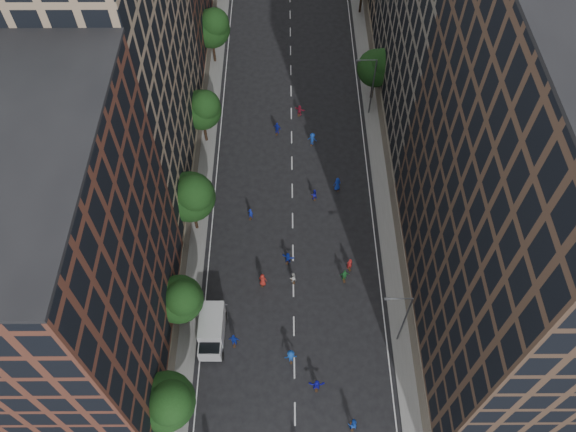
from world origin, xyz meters
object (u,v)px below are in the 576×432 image
object	(u,v)px
skater_2	(352,424)
streetlamp_near	(403,317)
streetlamp_far	(371,84)
cargo_van	(212,330)

from	to	relation	value
skater_2	streetlamp_near	bearing A→B (deg)	-123.86
streetlamp_far	skater_2	distance (m)	42.23
streetlamp_near	skater_2	bearing A→B (deg)	-120.20
cargo_van	skater_2	distance (m)	16.41
streetlamp_far	cargo_van	size ratio (longest dim) A/B	1.65
streetlamp_near	streetlamp_far	world-z (taller)	same
streetlamp_near	cargo_van	bearing A→B (deg)	178.76
streetlamp_far	cargo_van	world-z (taller)	streetlamp_far
streetlamp_far	cargo_van	xyz separation A→B (m)	(-18.70, -32.60, -3.64)
skater_2	cargo_van	bearing A→B (deg)	-37.47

